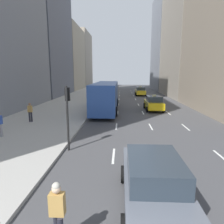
% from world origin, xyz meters
% --- Properties ---
extents(sidewalk_left, '(8.00, 66.00, 0.15)m').
position_xyz_m(sidewalk_left, '(-7.00, 27.00, 0.07)').
color(sidewalk_left, '#ADAAA3').
rests_on(sidewalk_left, ground).
extents(lane_markings, '(5.72, 56.00, 0.01)m').
position_xyz_m(lane_markings, '(2.60, 23.00, 0.01)').
color(lane_markings, white).
rests_on(lane_markings, ground).
extents(building_row_left, '(6.00, 76.51, 37.02)m').
position_xyz_m(building_row_left, '(-14.00, 33.04, 15.24)').
color(building_row_left, slate).
rests_on(building_row_left, ground).
extents(building_row_right, '(6.00, 62.19, 33.46)m').
position_xyz_m(building_row_right, '(12.00, 30.69, 14.55)').
color(building_row_right, slate).
rests_on(building_row_right, ground).
extents(taxi_lead, '(2.02, 4.40, 1.87)m').
position_xyz_m(taxi_lead, '(4.00, 21.59, 0.88)').
color(taxi_lead, yellow).
rests_on(taxi_lead, ground).
extents(taxi_second, '(2.02, 4.40, 1.87)m').
position_xyz_m(taxi_second, '(4.00, 38.41, 0.88)').
color(taxi_second, yellow).
rests_on(taxi_second, ground).
extents(sedan_black_near, '(2.02, 4.52, 1.76)m').
position_xyz_m(sedan_black_near, '(1.20, 3.97, 0.89)').
color(sedan_black_near, '#565B66').
rests_on(sedan_black_near, ground).
extents(city_bus, '(2.80, 11.61, 3.25)m').
position_xyz_m(city_bus, '(-1.61, 21.14, 1.79)').
color(city_bus, '#2D519E').
rests_on(city_bus, ground).
extents(skateboarder, '(0.36, 0.80, 1.75)m').
position_xyz_m(skateboarder, '(-1.32, 2.31, 0.96)').
color(skateboarder, brown).
rests_on(skateboarder, ground).
extents(pedestrian_far_walking, '(0.36, 0.22, 1.65)m').
position_xyz_m(pedestrian_far_walking, '(-7.65, 14.65, 1.07)').
color(pedestrian_far_walking, '#23232D').
rests_on(pedestrian_far_walking, sidewalk_left).
extents(traffic_light_pole, '(0.24, 0.42, 3.60)m').
position_xyz_m(traffic_light_pole, '(-2.75, 8.75, 2.41)').
color(traffic_light_pole, black).
rests_on(traffic_light_pole, ground).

